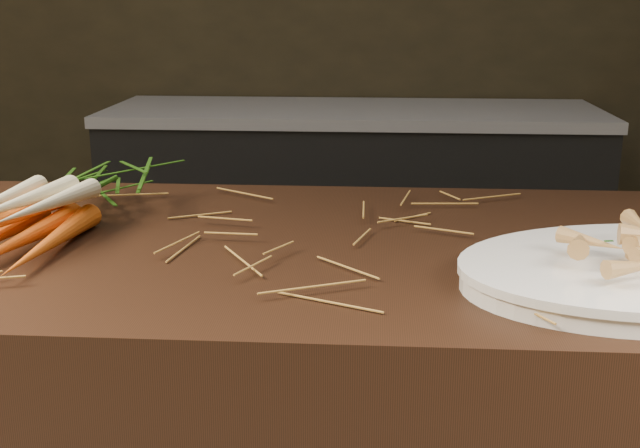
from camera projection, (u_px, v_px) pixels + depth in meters
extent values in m
cube|color=black|center=(352.00, 222.00, 3.09)|extent=(1.80, 0.60, 0.80)
cube|color=#99999E|center=(353.00, 113.00, 2.98)|extent=(1.82, 0.62, 0.04)
cone|color=#C9581B|center=(21.00, 240.00, 1.10)|extent=(0.08, 0.28, 0.04)
cone|color=#C9581B|center=(51.00, 242.00, 1.09)|extent=(0.05, 0.28, 0.04)
cone|color=#C9581B|center=(0.00, 221.00, 1.09)|extent=(0.09, 0.28, 0.04)
cone|color=beige|center=(20.00, 202.00, 1.08)|extent=(0.07, 0.26, 0.04)
cone|color=beige|center=(48.00, 204.00, 1.09)|extent=(0.06, 0.26, 0.05)
ellipsoid|color=#275912|center=(101.00, 179.00, 1.32)|extent=(0.20, 0.26, 0.09)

